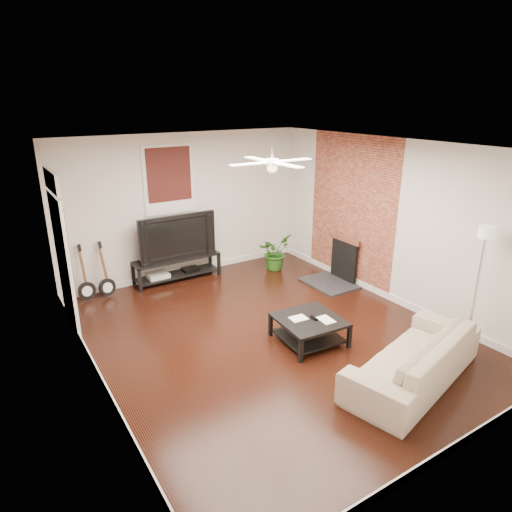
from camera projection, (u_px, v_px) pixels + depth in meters
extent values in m
cube|color=black|center=(270.00, 334.00, 6.85)|extent=(5.00, 6.00, 0.01)
cube|color=white|center=(272.00, 147.00, 5.91)|extent=(5.00, 6.00, 0.01)
cube|color=silver|center=(185.00, 206.00, 8.77)|extent=(5.00, 0.01, 2.80)
cube|color=silver|center=(460.00, 338.00, 3.99)|extent=(5.00, 0.01, 2.80)
cube|color=silver|center=(90.00, 285.00, 5.12)|extent=(0.01, 6.00, 2.80)
cube|color=silver|center=(393.00, 222.00, 7.64)|extent=(0.01, 6.00, 2.80)
cube|color=brown|center=(351.00, 211.00, 8.43)|extent=(0.02, 2.20, 2.80)
cube|color=black|center=(336.00, 260.00, 8.60)|extent=(0.80, 1.10, 0.92)
cube|color=#3A1410|center=(169.00, 180.00, 8.41)|extent=(1.00, 0.06, 1.30)
cube|color=white|center=(63.00, 251.00, 6.71)|extent=(0.08, 1.00, 2.50)
cube|color=black|center=(177.00, 268.00, 8.82)|extent=(1.69, 0.45, 0.47)
imported|color=black|center=(175.00, 235.00, 8.61)|extent=(1.52, 0.20, 0.87)
cube|color=black|center=(309.00, 330.00, 6.60)|extent=(0.95, 0.95, 0.37)
imported|color=#C7B295|center=(414.00, 357.00, 5.66)|extent=(2.37, 1.40, 0.65)
imported|color=#265B1A|center=(275.00, 252.00, 9.34)|extent=(0.84, 0.80, 0.74)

